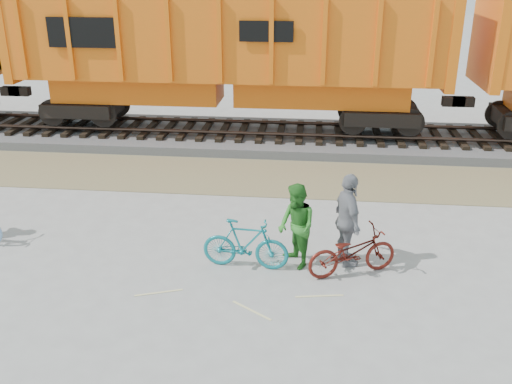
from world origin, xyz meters
TOP-DOWN VIEW (x-y plane):
  - ground at (0.00, 0.00)m, footprint 120.00×120.00m
  - gravel_strip at (0.00, 5.50)m, footprint 120.00×3.00m
  - ballast_bed at (0.00, 9.00)m, footprint 120.00×4.00m
  - track at (0.00, 9.00)m, footprint 120.00×2.60m
  - hopper_car_center at (-1.13, 9.00)m, footprint 14.00×3.13m
  - bicycle_teal at (0.50, 0.33)m, footprint 1.78×0.62m
  - bicycle_maroon at (2.62, 0.29)m, footprint 1.95×1.30m
  - person_man at (1.50, 0.53)m, footprint 1.00×1.07m
  - person_woman at (2.52, 0.69)m, footprint 0.79×1.23m

SIDE VIEW (x-z plane):
  - ground at x=0.00m, z-range 0.00..0.00m
  - gravel_strip at x=0.00m, z-range 0.00..0.02m
  - ballast_bed at x=0.00m, z-range 0.00..0.30m
  - track at x=0.00m, z-range 0.35..0.59m
  - bicycle_maroon at x=2.62m, z-range 0.00..0.97m
  - bicycle_teal at x=0.50m, z-range 0.00..1.05m
  - person_man at x=1.50m, z-range 0.00..1.74m
  - person_woman at x=2.52m, z-range 0.00..1.95m
  - hopper_car_center at x=-1.13m, z-range 0.68..5.33m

